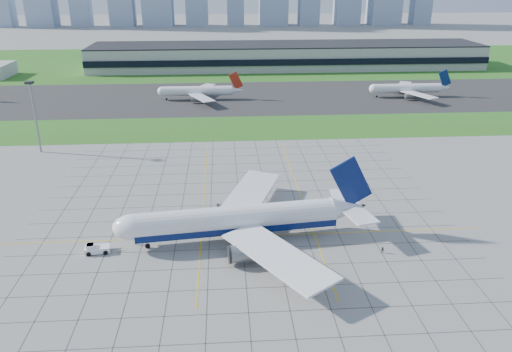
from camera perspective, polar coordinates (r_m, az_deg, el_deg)
The scene contains 13 objects.
ground at distance 125.63m, azimuth -1.65°, elevation -6.43°, with size 1400.00×1400.00×0.00m, color #979792.
grass_median at distance 209.05m, azimuth -2.67°, elevation 5.50°, with size 700.00×35.00×0.04m, color #335F1B.
asphalt_taxiway at distance 262.18m, azimuth -2.97°, elevation 8.97°, with size 700.00×75.00×0.04m, color #383838.
grass_far at distance 370.09m, azimuth -3.31°, elevation 12.88°, with size 700.00×145.00×0.04m, color #335F1B.
apron_markings at distance 135.47m, azimuth -1.66°, elevation -4.16°, with size 120.00×130.00×0.03m.
terminal at distance 346.79m, azimuth 3.53°, elevation 13.56°, with size 260.00×43.00×15.80m.
light_mast at distance 192.33m, azimuth -24.07°, elevation 7.09°, with size 2.50×2.50×25.60m.
airliner at distance 119.75m, azimuth -1.98°, elevation -5.03°, with size 62.74×63.24×19.78m.
pushback_tug at distance 122.27m, azimuth -17.80°, elevation -7.92°, with size 8.37×3.45×2.30m.
crew_near at distance 123.21m, azimuth -13.57°, elevation -7.29°, with size 0.60×0.39×1.64m, color black.
crew_far at distance 120.07m, azimuth 14.28°, elevation -8.21°, with size 0.78×0.61×1.61m, color black.
distant_jet_1 at distance 257.84m, azimuth -6.60°, elevation 9.64°, with size 41.00×42.66×14.08m.
distant_jet_2 at distance 273.75m, azimuth 16.97°, elevation 9.57°, with size 40.75×42.66×14.08m.
Camera 1 is at (-3.86, -110.11, 60.37)m, focal length 35.00 mm.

